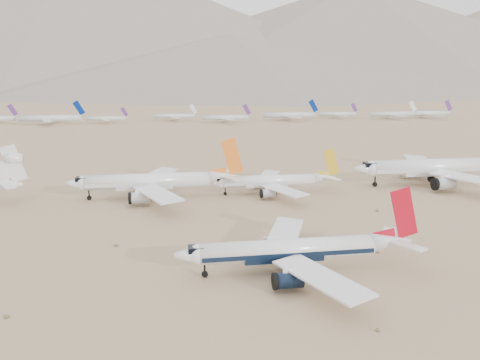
{
  "coord_description": "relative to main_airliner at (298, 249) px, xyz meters",
  "views": [
    {
      "loc": [
        -18.99,
        -85.54,
        36.32
      ],
      "look_at": [
        2.03,
        45.19,
        7.0
      ],
      "focal_mm": 35.0,
      "sensor_mm": 36.0,
      "label": 1
    }
  ],
  "objects": [
    {
      "name": "row2_orange_tail",
      "position": [
        -27.5,
        60.98,
        0.7
      ],
      "size": [
        50.53,
        49.43,
        18.02
      ],
      "color": "white",
      "rests_on": "ground"
    },
    {
      "name": "distant_storage_row",
      "position": [
        -0.93,
        305.03,
        0.08
      ],
      "size": [
        507.2,
        57.7,
        15.98
      ],
      "color": "silver",
      "rests_on": "ground"
    },
    {
      "name": "main_airliner",
      "position": [
        0.0,
        0.0,
        0.0
      ],
      "size": [
        44.9,
        43.86,
        15.85
      ],
      "color": "white",
      "rests_on": "ground"
    },
    {
      "name": "row2_gold_tail",
      "position": [
        9.52,
        60.33,
        -0.39
      ],
      "size": [
        39.87,
        38.99,
        14.2
      ],
      "color": "white",
      "rests_on": "ground"
    },
    {
      "name": "desert_scrub",
      "position": [
        -2.89,
        -24.33,
        -4.07
      ],
      "size": [
        261.14,
        121.67,
        0.63
      ],
      "color": "brown",
      "rests_on": "ground"
    },
    {
      "name": "mountain_range",
      "position": [
        65.03,
        1652.89,
        185.96
      ],
      "size": [
        7354.0,
        3024.0,
        470.0
      ],
      "color": "slate",
      "rests_on": "ground"
    },
    {
      "name": "row2_navy_widebody",
      "position": [
        68.87,
        63.79,
        1.61
      ],
      "size": [
        60.06,
        58.73,
        21.37
      ],
      "color": "white",
      "rests_on": "ground"
    },
    {
      "name": "foothills",
      "position": [
        521.53,
        1104.88,
        62.79
      ],
      "size": [
        4637.5,
        1395.0,
        155.0
      ],
      "color": "slate",
      "rests_on": "ground"
    },
    {
      "name": "ground",
      "position": [
        -5.15,
        4.88,
        -4.36
      ],
      "size": [
        7000.0,
        7000.0,
        0.0
      ],
      "primitive_type": "plane",
      "color": "#977A58",
      "rests_on": "ground"
    }
  ]
}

